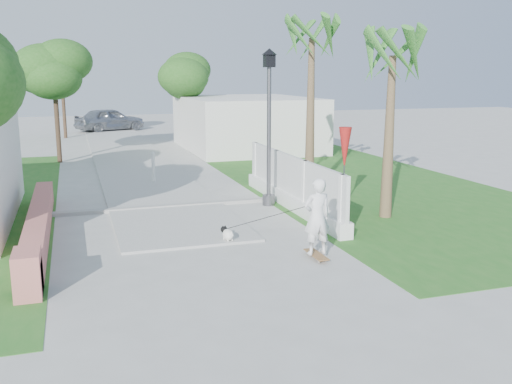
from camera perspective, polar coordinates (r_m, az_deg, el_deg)
name	(u,v)px	position (r m, az deg, el deg)	size (l,w,h in m)	color
ground	(218,279)	(10.75, -3.77, -8.68)	(90.00, 90.00, 0.00)	#B7B7B2
path_strip	(123,148)	(30.11, -13.19, 4.33)	(3.20, 36.00, 0.06)	#B7B7B2
curb	(167,207)	(16.39, -8.94, -1.45)	(6.50, 0.25, 0.10)	#999993
grass_right	(355,182)	(20.47, 9.84, 1.03)	(8.00, 20.00, 0.01)	#276820
pink_wall	(38,229)	(13.80, -20.99, -3.48)	(0.45, 8.20, 0.80)	#C36764
lattice_fence	(291,189)	(16.21, 3.52, 0.32)	(0.35, 7.00, 1.50)	white
building_right	(246,123)	(29.14, -1.05, 6.91)	(6.00, 8.00, 2.60)	silver
street_lamp	(269,121)	(16.24, 1.31, 7.06)	(0.44, 0.44, 4.44)	#59595E
bollard	(153,166)	(20.21, -10.23, 2.54)	(0.14, 0.14, 1.09)	white
patio_umbrella	(345,149)	(16.14, 8.88, 4.26)	(0.36, 0.36, 2.30)	#59595E
tree_path_left	(54,72)	(25.77, -19.54, 11.24)	(3.40, 3.40, 5.23)	#4C3826
tree_path_right	(183,79)	(30.30, -7.31, 11.16)	(3.00, 3.00, 4.79)	#4C3826
tree_path_far	(62,73)	(35.77, -18.86, 11.23)	(3.20, 3.20, 5.17)	#4C3826
palm_far	(312,49)	(17.75, 5.59, 14.06)	(1.80, 1.80, 5.30)	brown
palm_near	(392,65)	(15.16, 13.48, 12.20)	(1.80, 1.80, 4.70)	brown
skateboarder	(272,218)	(12.19, 1.57, -2.65)	(1.73, 2.27, 1.69)	olive
dog	(227,234)	(12.94, -2.88, -4.20)	(0.33, 0.52, 0.36)	white
parked_car	(110,119)	(39.50, -14.41, 7.04)	(1.82, 4.53, 1.54)	#AFB2B7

